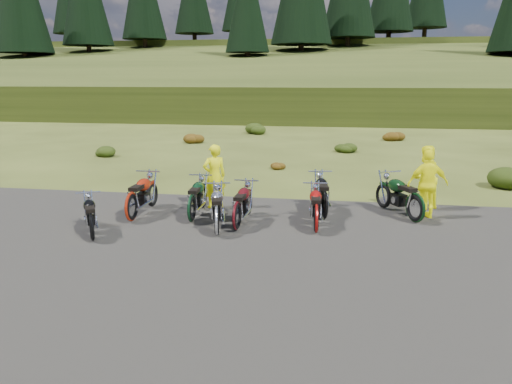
% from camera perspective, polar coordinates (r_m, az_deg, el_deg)
% --- Properties ---
extents(ground, '(300.00, 300.00, 0.00)m').
position_cam_1_polar(ground, '(12.12, -1.21, -5.29)').
color(ground, '#394216').
rests_on(ground, ground).
extents(gravel_pad, '(20.00, 12.00, 0.04)m').
position_cam_1_polar(gravel_pad, '(10.28, -3.26, -8.76)').
color(gravel_pad, black).
rests_on(gravel_pad, ground).
extents(hill_slope, '(300.00, 45.97, 9.37)m').
position_cam_1_polar(hill_slope, '(61.46, 7.44, 9.46)').
color(hill_slope, '#2E3A13').
rests_on(hill_slope, ground).
extents(hill_plateau, '(300.00, 90.00, 9.17)m').
position_cam_1_polar(hill_plateau, '(121.38, 8.49, 11.19)').
color(hill_plateau, '#2E3A13').
rests_on(hill_plateau, ground).
extents(conifer_21, '(5.28, 5.28, 14.00)m').
position_cam_1_polar(conifer_21, '(62.91, -1.01, 21.12)').
color(conifer_21, black).
rests_on(conifer_21, ground).
extents(shrub_1, '(1.03, 1.03, 0.61)m').
position_cam_1_polar(shrub_1, '(25.47, -16.95, 4.61)').
color(shrub_1, black).
rests_on(shrub_1, ground).
extents(shrub_2, '(1.30, 1.30, 0.77)m').
position_cam_1_polar(shrub_2, '(29.32, -7.26, 6.28)').
color(shrub_2, '#5B2C0B').
rests_on(shrub_2, ground).
extents(shrub_3, '(1.56, 1.56, 0.92)m').
position_cam_1_polar(shrub_3, '(33.81, 0.06, 7.42)').
color(shrub_3, black).
rests_on(shrub_3, ground).
extents(shrub_4, '(0.77, 0.77, 0.45)m').
position_cam_1_polar(shrub_4, '(20.96, 2.30, 3.23)').
color(shrub_4, '#5B2C0B').
rests_on(shrub_4, ground).
extents(shrub_5, '(1.03, 1.03, 0.61)m').
position_cam_1_polar(shrub_5, '(26.04, 10.13, 5.16)').
color(shrub_5, black).
rests_on(shrub_5, ground).
extents(shrub_6, '(1.30, 1.30, 0.77)m').
position_cam_1_polar(shrub_6, '(31.46, 15.36, 6.38)').
color(shrub_6, '#5B2C0B').
rests_on(shrub_6, ground).
extents(motorcycle_0, '(1.47, 1.93, 0.98)m').
position_cam_1_polar(motorcycle_0, '(12.48, -18.14, -5.41)').
color(motorcycle_0, black).
rests_on(motorcycle_0, ground).
extents(motorcycle_1, '(0.76, 2.24, 1.17)m').
position_cam_1_polar(motorcycle_1, '(13.83, -13.94, -3.33)').
color(motorcycle_1, '#9E200B').
rests_on(motorcycle_1, ground).
extents(motorcycle_2, '(0.80, 2.11, 1.09)m').
position_cam_1_polar(motorcycle_2, '(13.45, -7.32, -3.51)').
color(motorcycle_2, black).
rests_on(motorcycle_2, ground).
extents(motorcycle_3, '(1.12, 2.19, 1.09)m').
position_cam_1_polar(motorcycle_3, '(12.29, -4.48, -5.05)').
color(motorcycle_3, silver).
rests_on(motorcycle_3, ground).
extents(motorcycle_4, '(0.76, 2.10, 1.09)m').
position_cam_1_polar(motorcycle_4, '(12.66, -2.20, -4.48)').
color(motorcycle_4, '#470B10').
rests_on(motorcycle_4, ground).
extents(motorcycle_5, '(1.04, 2.24, 1.13)m').
position_cam_1_polar(motorcycle_5, '(13.78, 7.81, -3.13)').
color(motorcycle_5, black).
rests_on(motorcycle_5, ground).
extents(motorcycle_6, '(0.84, 2.07, 1.06)m').
position_cam_1_polar(motorcycle_6, '(12.54, 6.85, -4.74)').
color(motorcycle_6, '#950C0A').
rests_on(motorcycle_6, ground).
extents(motorcycle_7, '(1.73, 2.34, 1.18)m').
position_cam_1_polar(motorcycle_7, '(13.96, 17.62, -3.42)').
color(motorcycle_7, black).
rests_on(motorcycle_7, ground).
extents(person_middle, '(0.81, 0.72, 1.87)m').
position_cam_1_polar(person_middle, '(14.65, -4.77, 1.70)').
color(person_middle, yellow).
rests_on(person_middle, ground).
extents(person_right_a, '(1.14, 1.11, 1.86)m').
position_cam_1_polar(person_right_a, '(15.26, 18.72, 1.48)').
color(person_right_a, yellow).
rests_on(person_right_a, ground).
extents(person_right_b, '(1.17, 0.65, 1.88)m').
position_cam_1_polar(person_right_b, '(14.30, 19.02, 0.75)').
color(person_right_b, yellow).
rests_on(person_right_b, ground).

